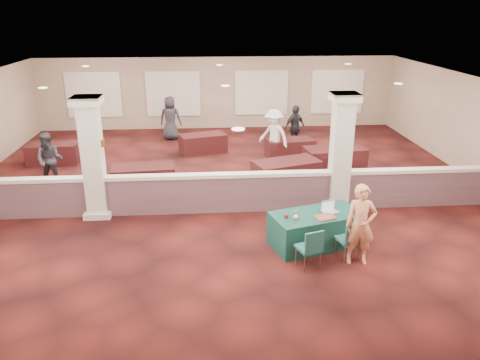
{
  "coord_description": "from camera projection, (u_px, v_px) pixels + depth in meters",
  "views": [
    {
      "loc": [
        -0.59,
        -13.23,
        5.26
      ],
      "look_at": [
        0.26,
        -2.0,
        1.09
      ],
      "focal_mm": 35.0,
      "sensor_mm": 36.0,
      "label": 1
    }
  ],
  "objects": [
    {
      "name": "ground",
      "position": [
        227.0,
        191.0,
        14.23
      ],
      "size": [
        16.0,
        16.0,
        0.0
      ],
      "primitive_type": "plane",
      "color": "#4A1512",
      "rests_on": "ground"
    },
    {
      "name": "wall_back",
      "position": [
        218.0,
        93.0,
        21.16
      ],
      "size": [
        16.0,
        0.04,
        3.2
      ],
      "primitive_type": "cube",
      "color": "#896F5E",
      "rests_on": "ground"
    },
    {
      "name": "wall_front",
      "position": [
        255.0,
        301.0,
        6.2
      ],
      "size": [
        16.0,
        0.04,
        3.2
      ],
      "primitive_type": "cube",
      "color": "#896F5E",
      "rests_on": "ground"
    },
    {
      "name": "ceiling",
      "position": [
        225.0,
        85.0,
        13.12
      ],
      "size": [
        16.0,
        16.0,
        0.02
      ],
      "primitive_type": "cube",
      "color": "white",
      "rests_on": "wall_back"
    },
    {
      "name": "partition_wall",
      "position": [
        229.0,
        192.0,
        12.64
      ],
      "size": [
        15.6,
        0.28,
        1.1
      ],
      "color": "#51373D",
      "rests_on": "ground"
    },
    {
      "name": "column_left",
      "position": [
        93.0,
        157.0,
        12.02
      ],
      "size": [
        0.72,
        0.72,
        3.2
      ],
      "color": "beige",
      "rests_on": "ground"
    },
    {
      "name": "column_right",
      "position": [
        341.0,
        152.0,
        12.48
      ],
      "size": [
        0.72,
        0.72,
        3.2
      ],
      "color": "beige",
      "rests_on": "ground"
    },
    {
      "name": "sconce_left",
      "position": [
        80.0,
        144.0,
        11.87
      ],
      "size": [
        0.12,
        0.12,
        0.18
      ],
      "color": "brown",
      "rests_on": "column_left"
    },
    {
      "name": "sconce_right",
      "position": [
        103.0,
        143.0,
        11.91
      ],
      "size": [
        0.12,
        0.12,
        0.18
      ],
      "color": "brown",
      "rests_on": "column_left"
    },
    {
      "name": "near_table",
      "position": [
        316.0,
        229.0,
        10.89
      ],
      "size": [
        2.28,
        1.58,
        0.79
      ],
      "primitive_type": "cube",
      "rotation": [
        0.0,
        0.0,
        0.29
      ],
      "color": "#0E362F",
      "rests_on": "ground"
    },
    {
      "name": "conf_chair_main",
      "position": [
        351.0,
        237.0,
        10.21
      ],
      "size": [
        0.56,
        0.56,
        0.9
      ],
      "rotation": [
        0.0,
        0.0,
        0.28
      ],
      "color": "#1D574C",
      "rests_on": "ground"
    },
    {
      "name": "conf_chair_side",
      "position": [
        311.0,
        246.0,
        9.82
      ],
      "size": [
        0.58,
        0.58,
        0.92
      ],
      "rotation": [
        0.0,
        0.0,
        0.32
      ],
      "color": "#1D574C",
      "rests_on": "ground"
    },
    {
      "name": "woman",
      "position": [
        360.0,
        225.0,
        9.95
      ],
      "size": [
        0.69,
        0.5,
        1.8
      ],
      "primitive_type": "imported",
      "rotation": [
        0.0,
        0.0,
        -0.11
      ],
      "color": "#F9B26C",
      "rests_on": "ground"
    },
    {
      "name": "far_table_front_left",
      "position": [
        144.0,
        178.0,
        14.21
      ],
      "size": [
        1.95,
        1.11,
        0.76
      ],
      "primitive_type": "cube",
      "rotation": [
        0.0,
        0.0,
        0.09
      ],
      "color": "black",
      "rests_on": "ground"
    },
    {
      "name": "far_table_front_center",
      "position": [
        286.0,
        173.0,
        14.51
      ],
      "size": [
        2.23,
        1.6,
        0.82
      ],
      "primitive_type": "cube",
      "rotation": [
        0.0,
        0.0,
        0.32
      ],
      "color": "black",
      "rests_on": "ground"
    },
    {
      "name": "far_table_front_right",
      "position": [
        334.0,
        159.0,
        15.86
      ],
      "size": [
        2.12,
        1.26,
        0.81
      ],
      "primitive_type": "cube",
      "rotation": [
        0.0,
        0.0,
        0.14
      ],
      "color": "black",
      "rests_on": "ground"
    },
    {
      "name": "far_table_back_left",
      "position": [
        53.0,
        153.0,
        16.68
      ],
      "size": [
        1.79,
        0.92,
        0.72
      ],
      "primitive_type": "cube",
      "rotation": [
        0.0,
        0.0,
        0.02
      ],
      "color": "black",
      "rests_on": "ground"
    },
    {
      "name": "far_table_back_center",
      "position": [
        203.0,
        143.0,
        17.94
      ],
      "size": [
        1.9,
        1.32,
        0.7
      ],
      "primitive_type": "cube",
      "rotation": [
        0.0,
        0.0,
        0.29
      ],
      "color": "black",
      "rests_on": "ground"
    },
    {
      "name": "far_table_back_right",
      "position": [
        290.0,
        148.0,
        17.28
      ],
      "size": [
        1.82,
        1.07,
        0.7
      ],
      "primitive_type": "cube",
      "rotation": [
        0.0,
        0.0,
        0.13
      ],
      "color": "black",
      "rests_on": "ground"
    },
    {
      "name": "attendee_a",
      "position": [
        50.0,
        160.0,
        14.31
      ],
      "size": [
        0.83,
        0.47,
        1.72
      ],
      "primitive_type": "imported",
      "rotation": [
        0.0,
        0.0,
        -0.01
      ],
      "color": "black",
      "rests_on": "ground"
    },
    {
      "name": "attendee_b",
      "position": [
        274.0,
        135.0,
        16.78
      ],
      "size": [
        1.24,
        1.23,
        1.87
      ],
      "primitive_type": "imported",
      "rotation": [
        0.0,
        0.0,
        -0.77
      ],
      "color": "#BABAB6",
      "rests_on": "ground"
    },
    {
      "name": "attendee_c",
      "position": [
        295.0,
        127.0,
        18.22
      ],
      "size": [
        1.11,
        0.95,
        1.72
      ],
      "primitive_type": "imported",
      "rotation": [
        0.0,
        0.0,
        0.58
      ],
      "color": "black",
      "rests_on": "ground"
    },
    {
      "name": "attendee_d",
      "position": [
        170.0,
        118.0,
        19.47
      ],
      "size": [
        0.97,
        0.63,
        1.83
      ],
      "primitive_type": "imported",
      "rotation": [
        0.0,
        0.0,
        2.98
      ],
      "color": "black",
      "rests_on": "ground"
    },
    {
      "name": "laptop_base",
      "position": [
        330.0,
        212.0,
        10.81
      ],
      "size": [
        0.42,
        0.34,
        0.02
      ],
      "primitive_type": "cube",
      "rotation": [
        0.0,
        0.0,
        0.29
      ],
      "color": "silver",
      "rests_on": "near_table"
    },
    {
      "name": "laptop_screen",
      "position": [
        328.0,
        205.0,
        10.88
      ],
      "size": [
        0.35,
        0.12,
        0.24
      ],
      "primitive_type": "cube",
      "rotation": [
        0.0,
        0.0,
        0.29
      ],
      "color": "silver",
      "rests_on": "near_table"
    },
    {
      "name": "screen_glow",
      "position": [
        328.0,
        206.0,
        10.88
      ],
      "size": [
        0.31,
        0.1,
        0.21
      ],
      "primitive_type": "cube",
      "rotation": [
        0.0,
        0.0,
        0.29
      ],
      "color": "#AEBAD1",
      "rests_on": "near_table"
    },
    {
      "name": "knitting",
      "position": [
        325.0,
        217.0,
        10.53
      ],
      "size": [
        0.51,
        0.44,
        0.03
      ],
      "primitive_type": "cube",
      "rotation": [
        0.0,
        0.0,
        0.29
      ],
      "color": "#C54E1F",
      "rests_on": "near_table"
    },
    {
      "name": "yarn_cream",
      "position": [
        296.0,
        217.0,
        10.44
      ],
      "size": [
        0.12,
        0.12,
        0.12
      ],
      "primitive_type": "sphere",
      "color": "beige",
      "rests_on": "near_table"
    },
    {
      "name": "yarn_red",
      "position": [
        286.0,
        215.0,
        10.53
      ],
      "size": [
        0.11,
        0.11,
        0.11
      ],
      "primitive_type": "sphere",
      "color": "#5F1317",
      "rests_on": "near_table"
    },
    {
      "name": "yarn_grey",
      "position": [
        295.0,
        212.0,
        10.68
      ],
      "size": [
        0.11,
        0.11,
        0.11
      ],
      "primitive_type": "sphere",
      "color": "#535359",
      "rests_on": "near_table"
    },
    {
      "name": "scissors",
      "position": [
        351.0,
        214.0,
        10.72
      ],
      "size": [
        0.13,
        0.07,
        0.01
      ],
      "primitive_type": "cube",
      "rotation": [
        0.0,
        0.0,
        0.29
      ],
      "color": "#B01C12",
      "rests_on": "near_table"
    }
  ]
}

